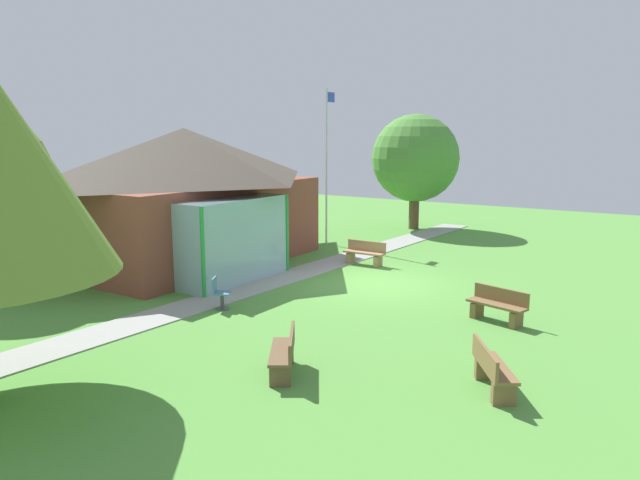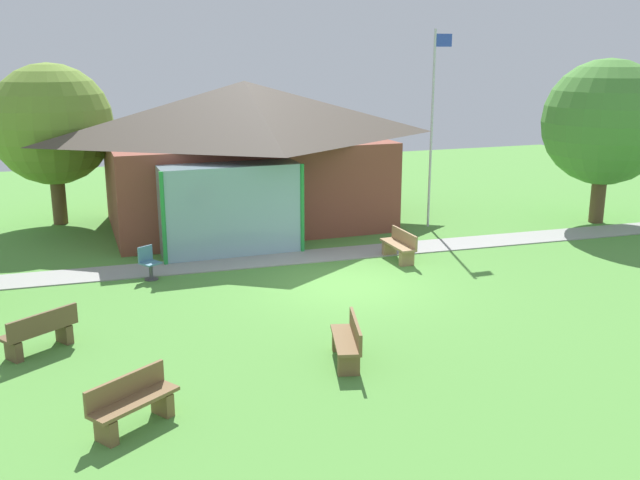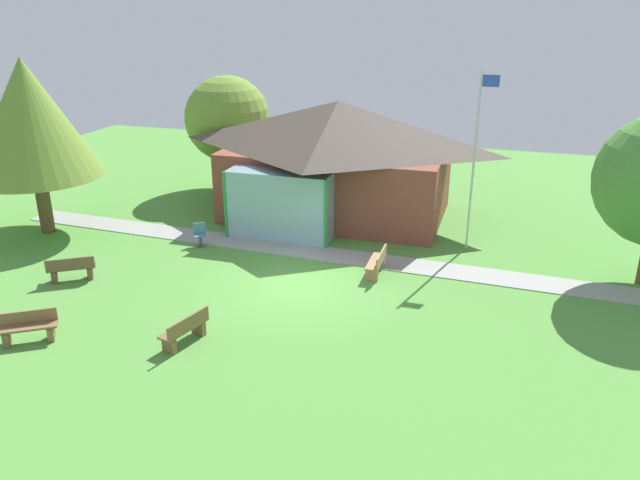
# 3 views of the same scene
# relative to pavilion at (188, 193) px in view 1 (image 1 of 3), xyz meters

# --- Properties ---
(ground_plane) EXTENTS (44.00, 44.00, 0.00)m
(ground_plane) POSITION_rel_pavilion_xyz_m (0.84, -7.08, -2.50)
(ground_plane) COLOR #54933D
(pavilion) EXTENTS (9.85, 7.33, 4.80)m
(pavilion) POSITION_rel_pavilion_xyz_m (0.00, 0.00, 0.00)
(pavilion) COLOR brown
(pavilion) RESTS_ON ground_plane
(footpath) EXTENTS (25.69, 2.46, 0.03)m
(footpath) POSITION_rel_pavilion_xyz_m (0.84, -4.38, -2.49)
(footpath) COLOR #999993
(footpath) RESTS_ON ground_plane
(flagpole) EXTENTS (0.64, 0.08, 6.42)m
(flagpole) POSITION_rel_pavilion_xyz_m (5.74, -2.23, 1.01)
(flagpole) COLOR silver
(flagpole) RESTS_ON ground_plane
(bench_rear_near_path) EXTENTS (0.46, 1.50, 0.84)m
(bench_rear_near_path) POSITION_rel_pavilion_xyz_m (3.04, -5.55, -2.10)
(bench_rear_near_path) COLOR #9E7A51
(bench_rear_near_path) RESTS_ON ground_plane
(bench_front_left) EXTENTS (1.50, 1.19, 0.84)m
(bench_front_left) POSITION_rel_pavilion_xyz_m (-4.97, -12.57, -2.10)
(bench_front_left) COLOR brown
(bench_front_left) RESTS_ON ground_plane
(bench_mid_left) EXTENTS (1.50, 1.19, 0.84)m
(bench_mid_left) POSITION_rel_pavilion_xyz_m (-6.38, -8.97, -2.10)
(bench_mid_left) COLOR brown
(bench_mid_left) RESTS_ON ground_plane
(bench_front_center) EXTENTS (0.82, 1.56, 0.84)m
(bench_front_center) POSITION_rel_pavilion_xyz_m (-0.89, -11.45, -2.10)
(bench_front_center) COLOR brown
(bench_front_center) RESTS_ON ground_plane
(patio_chair_west) EXTENTS (0.60, 0.60, 0.86)m
(patio_chair_west) POSITION_rel_pavilion_xyz_m (-3.83, -4.94, -2.09)
(patio_chair_west) COLOR teal
(patio_chair_west) RESTS_ON ground_plane
(tree_east_hedge) EXTENTS (4.18, 4.18, 5.52)m
(tree_east_hedge) POSITION_rel_pavilion_xyz_m (11.49, -3.62, 0.92)
(tree_east_hedge) COLOR brown
(tree_east_hedge) RESTS_ON ground_plane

